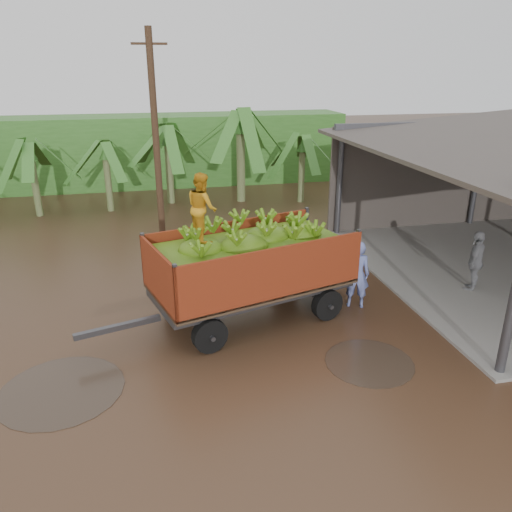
{
  "coord_description": "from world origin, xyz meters",
  "views": [
    {
      "loc": [
        -1.6,
        -11.27,
        6.08
      ],
      "look_at": [
        0.98,
        0.41,
        1.46
      ],
      "focal_mm": 35.0,
      "sensor_mm": 36.0,
      "label": 1
    }
  ],
  "objects_px": {
    "man_grey": "(476,261)",
    "banana_trailer": "(251,264)",
    "utility_pole": "(156,137)",
    "man_blue": "(357,274)"
  },
  "relations": [
    {
      "from": "man_blue",
      "to": "man_grey",
      "type": "height_order",
      "value": "man_blue"
    },
    {
      "from": "banana_trailer",
      "to": "utility_pole",
      "type": "bearing_deg",
      "value": 89.08
    },
    {
      "from": "man_grey",
      "to": "utility_pole",
      "type": "bearing_deg",
      "value": -82.82
    },
    {
      "from": "man_blue",
      "to": "banana_trailer",
      "type": "bearing_deg",
      "value": 19.9
    },
    {
      "from": "utility_pole",
      "to": "banana_trailer",
      "type": "bearing_deg",
      "value": -74.86
    },
    {
      "from": "man_blue",
      "to": "utility_pole",
      "type": "xyz_separation_m",
      "value": [
        -4.77,
        7.11,
        2.76
      ]
    },
    {
      "from": "man_grey",
      "to": "banana_trailer",
      "type": "bearing_deg",
      "value": -41.77
    },
    {
      "from": "man_grey",
      "to": "utility_pole",
      "type": "distance_m",
      "value": 11.25
    },
    {
      "from": "utility_pole",
      "to": "man_grey",
      "type": "bearing_deg",
      "value": -39.47
    },
    {
      "from": "man_blue",
      "to": "utility_pole",
      "type": "height_order",
      "value": "utility_pole"
    }
  ]
}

